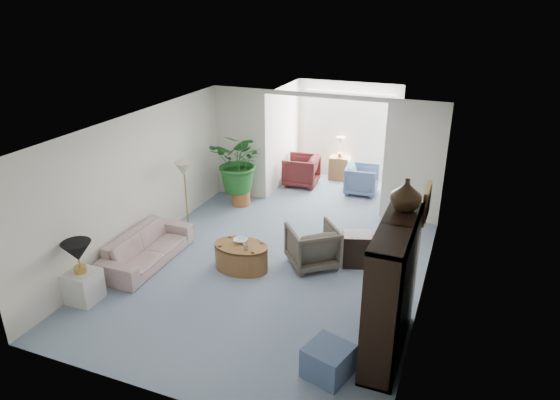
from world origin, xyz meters
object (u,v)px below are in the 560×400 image
at_px(end_table, 83,286).
at_px(coffee_table, 241,257).
at_px(table_lamp, 77,251).
at_px(floor_lamp, 184,169).
at_px(sunroom_chair_blue, 362,180).
at_px(coffee_cup, 246,247).
at_px(entertainment_cabinet, 392,290).
at_px(sunroom_table, 339,168).
at_px(ottoman, 328,361).
at_px(plant_pot, 241,198).
at_px(framed_picture, 427,203).
at_px(wingback_chair, 313,246).
at_px(sunroom_chair_maroon, 301,171).
at_px(side_table_dark, 357,249).
at_px(sofa, 147,248).
at_px(cabinet_urn, 406,195).
at_px(coffee_bowl, 241,240).

height_order(end_table, coffee_table, end_table).
height_order(table_lamp, coffee_table, table_lamp).
distance_m(table_lamp, coffee_table, 2.60).
height_order(floor_lamp, sunroom_chair_blue, floor_lamp).
distance_m(coffee_cup, entertainment_cabinet, 2.79).
distance_m(table_lamp, sunroom_table, 7.04).
bearing_deg(entertainment_cabinet, ottoman, -127.65).
relative_size(floor_lamp, coffee_cup, 3.47).
bearing_deg(plant_pot, sunroom_table, 56.57).
bearing_deg(coffee_table, framed_picture, -1.48).
bearing_deg(wingback_chair, coffee_cup, -3.00).
distance_m(entertainment_cabinet, sunroom_chair_maroon, 6.19).
bearing_deg(entertainment_cabinet, plant_pot, 136.60).
height_order(end_table, sunroom_chair_blue, sunroom_chair_blue).
distance_m(wingback_chair, entertainment_cabinet, 2.43).
xyz_separation_m(framed_picture, side_table_dark, (-1.14, 0.94, -1.41)).
height_order(sofa, wingback_chair, wingback_chair).
relative_size(framed_picture, ottoman, 0.97).
relative_size(end_table, ottoman, 0.97).
bearing_deg(side_table_dark, coffee_table, -154.10).
bearing_deg(table_lamp, side_table_dark, 35.98).
bearing_deg(end_table, wingback_chair, 38.58).
bearing_deg(cabinet_urn, entertainment_cabinet, -90.00).
bearing_deg(coffee_table, entertainment_cabinet, -23.64).
xyz_separation_m(coffee_table, plant_pot, (-1.22, 2.52, -0.07)).
distance_m(sofa, sunroom_chair_maroon, 4.73).
bearing_deg(plant_pot, cabinet_urn, -39.28).
xyz_separation_m(end_table, coffee_cup, (1.97, 1.65, 0.25)).
xyz_separation_m(coffee_bowl, sunroom_chair_maroon, (-0.34, 4.07, -0.11)).
distance_m(sofa, ottoman, 4.03).
xyz_separation_m(table_lamp, floor_lamp, (0.14, 2.78, 0.40)).
distance_m(sofa, side_table_dark, 3.63).
xyz_separation_m(table_lamp, coffee_table, (1.82, 1.75, -0.62)).
bearing_deg(end_table, coffee_cup, 39.97).
xyz_separation_m(floor_lamp, entertainment_cabinet, (4.38, -2.21, -0.34)).
bearing_deg(floor_lamp, wingback_chair, -9.58).
height_order(framed_picture, side_table_dark, framed_picture).
xyz_separation_m(sofa, coffee_cup, (1.77, 0.30, 0.22)).
bearing_deg(floor_lamp, plant_pot, 72.66).
relative_size(entertainment_cabinet, sunroom_chair_blue, 2.45).
height_order(framed_picture, table_lamp, framed_picture).
bearing_deg(wingback_chair, sunroom_chair_maroon, -106.24).
relative_size(table_lamp, ottoman, 0.86).
bearing_deg(table_lamp, coffee_table, 43.90).
distance_m(coffee_bowl, side_table_dark, 2.00).
bearing_deg(cabinet_urn, table_lamp, -166.63).
distance_m(sunroom_chair_blue, sunroom_chair_maroon, 1.50).
bearing_deg(coffee_cup, coffee_table, 146.31).
xyz_separation_m(floor_lamp, coffee_cup, (1.83, -1.13, -0.75)).
bearing_deg(side_table_dark, sunroom_table, 109.35).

